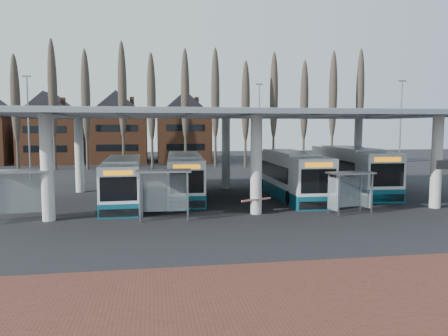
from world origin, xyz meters
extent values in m
plane|color=black|center=(0.00, 0.00, 0.00)|extent=(140.00, 140.00, 0.00)
cube|color=brown|center=(0.00, -12.00, 0.01)|extent=(70.00, 10.00, 0.03)
cylinder|color=silver|center=(-12.00, 2.50, 3.00)|extent=(0.70, 0.70, 6.00)
cylinder|color=silver|center=(-12.00, 13.50, 3.00)|extent=(0.70, 0.70, 6.00)
cylinder|color=silver|center=(0.00, 2.50, 3.00)|extent=(0.70, 0.70, 6.00)
cylinder|color=silver|center=(0.00, 13.50, 3.00)|extent=(0.70, 0.70, 6.00)
cylinder|color=silver|center=(12.00, 2.50, 3.00)|extent=(0.70, 0.70, 6.00)
cylinder|color=silver|center=(12.00, 13.50, 3.00)|extent=(0.70, 0.70, 6.00)
cube|color=gray|center=(0.00, 8.00, 6.25)|extent=(32.00, 16.00, 0.12)
cube|color=silver|center=(0.00, 8.00, 6.32)|extent=(31.50, 15.50, 0.04)
cone|color=#473D33|center=(-22.00, 33.00, 7.25)|extent=(0.36, 0.36, 14.50)
ellipsoid|color=#473D33|center=(-22.00, 33.00, 8.99)|extent=(1.10, 1.10, 11.02)
cone|color=#473D33|center=(-18.00, 33.00, 7.25)|extent=(0.36, 0.36, 14.50)
ellipsoid|color=#473D33|center=(-18.00, 33.00, 8.99)|extent=(1.10, 1.10, 11.02)
cone|color=#473D33|center=(-14.00, 33.00, 7.25)|extent=(0.36, 0.36, 14.50)
ellipsoid|color=#473D33|center=(-14.00, 33.00, 8.99)|extent=(1.10, 1.10, 11.02)
cone|color=#473D33|center=(-10.00, 33.00, 7.25)|extent=(0.36, 0.36, 14.50)
ellipsoid|color=#473D33|center=(-10.00, 33.00, 8.99)|extent=(1.10, 1.10, 11.02)
cone|color=#473D33|center=(-6.00, 33.00, 7.25)|extent=(0.36, 0.36, 14.50)
ellipsoid|color=#473D33|center=(-6.00, 33.00, 8.99)|extent=(1.10, 1.10, 11.02)
cone|color=#473D33|center=(-2.00, 33.00, 7.25)|extent=(0.36, 0.36, 14.50)
ellipsoid|color=#473D33|center=(-2.00, 33.00, 8.99)|extent=(1.10, 1.10, 11.02)
cone|color=#473D33|center=(2.00, 33.00, 7.25)|extent=(0.36, 0.36, 14.50)
ellipsoid|color=#473D33|center=(2.00, 33.00, 8.99)|extent=(1.10, 1.10, 11.02)
cone|color=#473D33|center=(6.00, 33.00, 7.25)|extent=(0.36, 0.36, 14.50)
ellipsoid|color=#473D33|center=(6.00, 33.00, 8.99)|extent=(1.10, 1.10, 11.02)
cone|color=#473D33|center=(10.00, 33.00, 7.25)|extent=(0.36, 0.36, 14.50)
ellipsoid|color=#473D33|center=(10.00, 33.00, 8.99)|extent=(1.10, 1.10, 11.02)
cone|color=#473D33|center=(14.00, 33.00, 7.25)|extent=(0.36, 0.36, 14.50)
ellipsoid|color=#473D33|center=(14.00, 33.00, 8.99)|extent=(1.10, 1.10, 11.02)
cone|color=#473D33|center=(18.00, 33.00, 7.25)|extent=(0.36, 0.36, 14.50)
ellipsoid|color=#473D33|center=(18.00, 33.00, 8.99)|extent=(1.10, 1.10, 11.02)
cone|color=#473D33|center=(22.00, 33.00, 7.25)|extent=(0.36, 0.36, 14.50)
ellipsoid|color=#473D33|center=(22.00, 33.00, 8.99)|extent=(1.10, 1.10, 11.02)
cube|color=brown|center=(-20.50, 44.00, 3.50)|extent=(8.00, 10.00, 7.00)
pyramid|color=black|center=(-20.50, 44.00, 10.50)|extent=(8.30, 10.30, 3.50)
cube|color=brown|center=(-11.00, 44.00, 3.50)|extent=(8.00, 10.00, 7.00)
pyramid|color=black|center=(-11.00, 44.00, 10.50)|extent=(8.30, 10.30, 3.50)
cube|color=brown|center=(-1.50, 44.00, 3.50)|extent=(8.00, 10.00, 7.00)
pyramid|color=black|center=(-1.50, 44.00, 10.50)|extent=(8.30, 10.30, 3.50)
cylinder|color=slate|center=(-18.00, 22.00, 5.00)|extent=(0.16, 0.16, 10.00)
cube|color=slate|center=(-18.00, 22.00, 10.10)|extent=(0.80, 0.15, 0.15)
cylinder|color=slate|center=(6.00, 26.00, 5.00)|extent=(0.16, 0.16, 10.00)
cube|color=slate|center=(6.00, 26.00, 10.10)|extent=(0.80, 0.15, 0.15)
cylinder|color=slate|center=(20.00, 20.00, 5.00)|extent=(0.16, 0.16, 10.00)
cube|color=slate|center=(20.00, 20.00, 10.10)|extent=(0.80, 0.15, 0.15)
cube|color=white|center=(-8.25, 7.97, 1.68)|extent=(2.62, 11.24, 2.61)
cube|color=#0C4B5F|center=(-8.25, 7.97, 0.42)|extent=(2.64, 11.26, 0.84)
cube|color=white|center=(-8.25, 7.97, 3.03)|extent=(2.29, 6.76, 0.17)
cube|color=black|center=(-8.26, 8.44, 1.77)|extent=(2.59, 8.11, 1.03)
cube|color=black|center=(-8.13, 2.40, 1.72)|extent=(2.09, 0.10, 1.40)
cube|color=black|center=(-8.37, 13.55, 1.77)|extent=(2.02, 0.10, 1.12)
cube|color=orange|center=(-8.13, 2.40, 2.66)|extent=(1.66, 0.08, 0.28)
cube|color=black|center=(-8.13, 2.41, 0.33)|extent=(2.26, 0.12, 0.47)
cylinder|color=black|center=(-9.25, 4.41, 0.45)|extent=(0.28, 0.90, 0.90)
cylinder|color=black|center=(-7.10, 4.45, 0.45)|extent=(0.28, 0.90, 0.90)
cylinder|color=black|center=(-9.40, 11.21, 0.45)|extent=(0.28, 0.90, 0.90)
cylinder|color=black|center=(-7.24, 11.26, 0.45)|extent=(0.28, 0.90, 0.90)
cube|color=white|center=(-3.75, 10.28, 1.74)|extent=(3.05, 11.71, 2.71)
cube|color=#0C4B5F|center=(-3.75, 10.28, 0.44)|extent=(3.07, 11.73, 0.87)
cube|color=white|center=(-3.75, 10.28, 3.14)|extent=(2.57, 7.06, 0.17)
cube|color=black|center=(-3.72, 10.76, 1.84)|extent=(2.92, 8.47, 1.06)
cube|color=black|center=(-4.04, 4.51, 1.79)|extent=(2.17, 0.17, 1.45)
cube|color=black|center=(-3.46, 16.05, 1.84)|extent=(2.10, 0.16, 1.16)
cube|color=orange|center=(-4.04, 4.51, 2.76)|extent=(1.73, 0.14, 0.29)
cube|color=black|center=(-4.04, 4.52, 0.34)|extent=(2.34, 0.20, 0.48)
cylinder|color=black|center=(-5.05, 6.67, 0.46)|extent=(0.32, 0.94, 0.93)
cylinder|color=black|center=(-2.82, 6.55, 0.46)|extent=(0.32, 0.94, 0.93)
cylinder|color=black|center=(-4.69, 13.72, 0.46)|extent=(0.32, 0.94, 0.93)
cylinder|color=black|center=(-2.46, 13.60, 0.46)|extent=(0.32, 0.94, 0.93)
cube|color=white|center=(4.14, 8.82, 1.84)|extent=(2.78, 12.32, 2.87)
cube|color=#0C4B5F|center=(4.14, 8.82, 0.46)|extent=(2.80, 12.34, 0.92)
cube|color=white|center=(4.14, 8.82, 3.33)|extent=(2.45, 7.40, 0.18)
cube|color=black|center=(4.15, 9.33, 1.94)|extent=(2.77, 8.88, 1.13)
cube|color=black|center=(4.06, 2.70, 1.89)|extent=(2.30, 0.09, 1.54)
cube|color=black|center=(4.22, 14.94, 1.94)|extent=(2.22, 0.09, 1.23)
cube|color=orange|center=(4.06, 2.70, 2.92)|extent=(1.83, 0.08, 0.31)
cube|color=black|center=(4.06, 2.71, 0.36)|extent=(2.48, 0.12, 0.51)
cylinder|color=black|center=(2.91, 4.95, 0.49)|extent=(0.30, 0.99, 0.98)
cylinder|color=black|center=(5.27, 4.91, 0.49)|extent=(0.30, 0.99, 0.98)
cylinder|color=black|center=(3.01, 12.42, 0.49)|extent=(0.30, 0.99, 0.98)
cylinder|color=black|center=(5.37, 12.38, 0.49)|extent=(0.30, 0.99, 0.98)
cube|color=white|center=(10.13, 10.94, 1.93)|extent=(3.50, 12.98, 3.00)
cube|color=#0C4B5F|center=(10.13, 10.94, 0.48)|extent=(3.52, 13.01, 0.96)
cube|color=white|center=(10.13, 10.94, 3.48)|extent=(2.92, 7.84, 0.19)
cube|color=black|center=(10.16, 11.47, 2.03)|extent=(3.33, 9.40, 1.18)
cube|color=black|center=(9.74, 4.55, 1.98)|extent=(2.40, 0.21, 1.61)
cube|color=black|center=(10.52, 17.33, 2.03)|extent=(2.32, 0.20, 1.28)
cube|color=orange|center=(9.74, 4.55, 3.05)|extent=(1.91, 0.17, 0.32)
cube|color=black|center=(9.75, 4.56, 0.37)|extent=(2.59, 0.24, 0.54)
cylinder|color=black|center=(8.65, 6.95, 0.51)|extent=(0.36, 1.04, 1.03)
cylinder|color=black|center=(11.12, 6.80, 0.51)|extent=(0.36, 1.04, 1.03)
cylinder|color=black|center=(9.12, 14.75, 0.51)|extent=(0.36, 1.04, 1.03)
cylinder|color=black|center=(11.59, 14.60, 0.51)|extent=(0.36, 1.04, 1.03)
cube|color=gray|center=(-12.06, 2.21, 1.38)|extent=(0.10, 0.10, 2.77)
cube|color=gray|center=(-12.21, 3.42, 1.38)|extent=(0.10, 0.10, 2.77)
cube|color=gray|center=(-13.46, 2.65, 2.82)|extent=(3.27, 1.92, 0.11)
cube|color=silver|center=(-13.54, 3.31, 1.44)|extent=(2.64, 0.37, 2.21)
cube|color=silver|center=(-12.08, 2.82, 1.44)|extent=(0.20, 1.21, 2.21)
cube|color=gray|center=(-6.89, 1.30, 1.37)|extent=(0.09, 0.09, 2.74)
cube|color=gray|center=(-4.27, 1.12, 1.37)|extent=(0.09, 0.09, 2.74)
cube|color=gray|center=(-6.81, 2.50, 1.37)|extent=(0.09, 0.09, 2.74)
cube|color=gray|center=(-4.19, 2.32, 1.37)|extent=(0.09, 0.09, 2.74)
cube|color=gray|center=(-5.54, 1.81, 2.79)|extent=(3.16, 1.74, 0.11)
cube|color=silver|center=(-5.50, 2.47, 1.42)|extent=(2.62, 0.22, 2.19)
cube|color=silver|center=(-6.91, 1.90, 1.42)|extent=(0.13, 1.20, 2.19)
cube|color=silver|center=(-4.18, 1.72, 1.42)|extent=(0.13, 1.20, 2.19)
cube|color=gray|center=(4.61, 0.89, 1.22)|extent=(0.09, 0.09, 2.45)
cube|color=gray|center=(6.92, 1.30, 1.22)|extent=(0.09, 0.09, 2.45)
cube|color=gray|center=(4.42, 1.95, 1.22)|extent=(0.09, 0.09, 2.45)
cube|color=gray|center=(6.73, 2.36, 1.22)|extent=(0.09, 0.09, 2.45)
cube|color=gray|center=(5.67, 1.62, 2.49)|extent=(2.94, 1.83, 0.10)
cube|color=silver|center=(5.57, 2.20, 1.27)|extent=(2.32, 0.45, 1.96)
cube|color=silver|center=(4.47, 1.41, 1.27)|extent=(0.23, 1.07, 1.96)
cube|color=silver|center=(6.88, 1.84, 1.27)|extent=(0.23, 1.07, 1.96)
cube|color=black|center=(-0.07, 2.60, 0.54)|extent=(0.08, 0.08, 1.09)
cube|color=red|center=(-0.07, 2.11, 0.94)|extent=(2.01, 1.03, 0.10)
camera|label=1|loc=(-6.17, -23.04, 5.30)|focal=35.00mm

